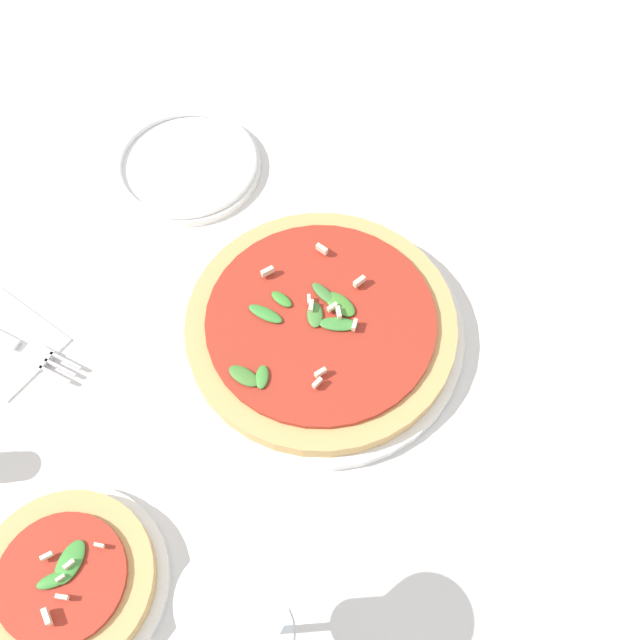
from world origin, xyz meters
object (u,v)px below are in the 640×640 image
object	(u,v)px
pizza_personal_side	(67,582)
wine_glass	(238,611)
pizza_arugula_main	(320,326)
side_plate_white	(187,165)

from	to	relation	value
pizza_personal_side	wine_glass	bearing A→B (deg)	38.52
pizza_arugula_main	pizza_personal_side	xyz separation A→B (m)	(0.07, -0.33, -0.00)
pizza_arugula_main	pizza_personal_side	world-z (taller)	same
pizza_arugula_main	wine_glass	size ratio (longest dim) A/B	1.83
pizza_arugula_main	side_plate_white	xyz separation A→B (m)	(-0.28, 0.01, -0.01)
pizza_personal_side	wine_glass	distance (m)	0.20
pizza_personal_side	wine_glass	size ratio (longest dim) A/B	1.07
wine_glass	side_plate_white	xyz separation A→B (m)	(-0.48, 0.24, -0.11)
pizza_arugula_main	wine_glass	bearing A→B (deg)	-49.13
pizza_arugula_main	side_plate_white	bearing A→B (deg)	177.31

